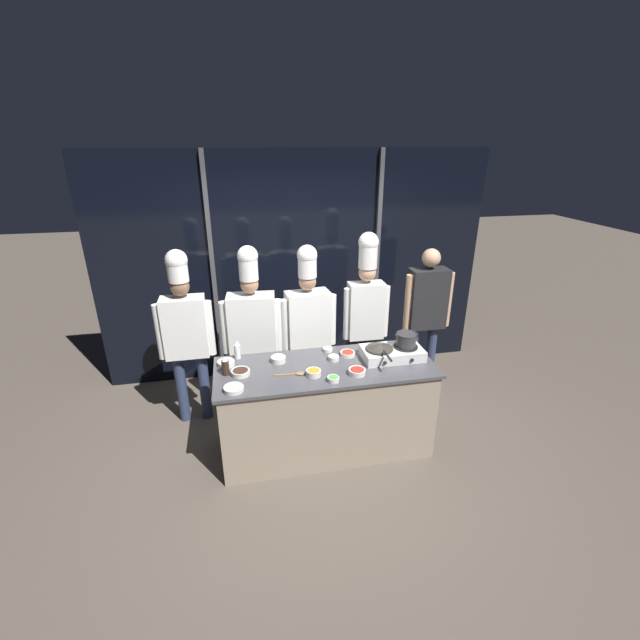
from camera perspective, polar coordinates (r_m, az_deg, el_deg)
ground_plane at (r=4.39m, az=0.68°, el=-16.35°), size 24.00×24.00×0.00m
window_wall_back at (r=5.19m, az=-3.04°, el=6.93°), size 4.64×0.09×2.70m
demo_counter at (r=4.12m, az=0.71°, el=-11.56°), size 1.99×0.76×0.89m
portable_stove at (r=4.06m, az=9.60°, el=-4.32°), size 0.56×0.33×0.11m
frying_pan at (r=3.98m, az=7.95°, el=-3.51°), size 0.26×0.44×0.05m
stock_pot at (r=4.05m, az=11.42°, el=-2.54°), size 0.21×0.19×0.13m
squeeze_bottle_clear at (r=4.06m, az=-10.98°, el=-3.95°), size 0.06×0.06×0.18m
squeeze_bottle_soy at (r=3.81m, az=-12.51°, el=-6.01°), size 0.06×0.06×0.17m
prep_bowl_noodles at (r=3.98m, az=1.84°, el=-5.04°), size 0.10×0.10×0.04m
prep_bowl_soy_glaze at (r=3.80m, az=-10.56°, el=-6.85°), size 0.17×0.17×0.05m
prep_bowl_bean_sprouts at (r=3.96m, az=-5.58°, el=-5.17°), size 0.14×0.14×0.05m
prep_bowl_scallions at (r=3.65m, az=1.78°, el=-7.83°), size 0.10×0.10×0.04m
prep_bowl_chili_flakes at (r=4.07m, az=3.70°, el=-4.46°), size 0.14×0.14×0.04m
prep_bowl_carrots at (r=3.73m, az=-0.87°, el=-7.00°), size 0.13×0.13×0.05m
prep_bowl_shrimp at (r=4.14m, az=1.03°, el=-3.93°), size 0.09×0.09×0.03m
prep_bowl_chicken at (r=3.98m, az=-12.42°, el=-5.59°), size 0.16×0.16×0.05m
prep_bowl_garlic at (r=3.59m, az=-11.44°, el=-8.92°), size 0.17×0.17×0.04m
prep_bowl_bell_pepper at (r=3.76m, az=4.96°, el=-6.82°), size 0.15×0.15×0.05m
serving_spoon_slotted at (r=3.76m, az=-3.16°, el=-7.17°), size 0.27×0.06×0.02m
chef_head at (r=4.42m, az=-17.55°, el=-0.92°), size 0.55×0.22×1.85m
chef_sous at (r=4.44m, az=-9.03°, el=-0.66°), size 0.63×0.29×1.85m
chef_line at (r=4.47m, az=-1.61°, el=-0.07°), size 0.59×0.28×1.83m
chef_pastry at (r=4.60m, az=6.12°, el=1.84°), size 0.50×0.21×1.93m
person_guest at (r=4.88m, az=13.97°, el=1.49°), size 0.55×0.22×1.72m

